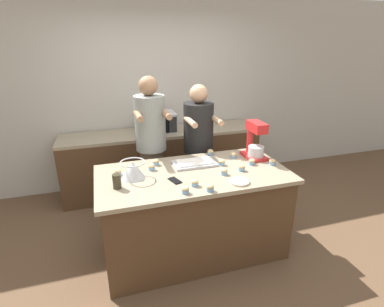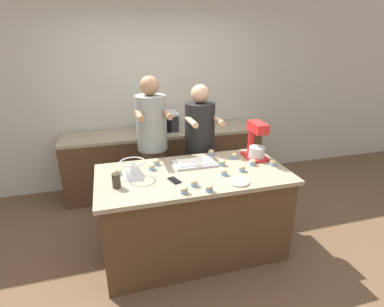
{
  "view_description": "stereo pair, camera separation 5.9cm",
  "coord_description": "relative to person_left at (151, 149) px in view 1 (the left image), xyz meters",
  "views": [
    {
      "loc": [
        -0.8,
        -2.52,
        2.12
      ],
      "look_at": [
        0.0,
        0.05,
        1.08
      ],
      "focal_mm": 28.0,
      "sensor_mm": 36.0,
      "label": 1
    },
    {
      "loc": [
        -0.74,
        -2.54,
        2.12
      ],
      "look_at": [
        0.0,
        0.05,
        1.08
      ],
      "focal_mm": 28.0,
      "sensor_mm": 36.0,
      "label": 2
    }
  ],
  "objects": [
    {
      "name": "stand_mixer",
      "position": [
        1.03,
        -0.54,
        0.16
      ],
      "size": [
        0.2,
        0.3,
        0.4
      ],
      "color": "red",
      "rests_on": "island_counter"
    },
    {
      "name": "cupcake_1",
      "position": [
        -0.42,
        -0.56,
        0.01
      ],
      "size": [
        0.07,
        0.07,
        0.06
      ],
      "color": "#759EC6",
      "rests_on": "island_counter"
    },
    {
      "name": "cupcake_4",
      "position": [
        0.61,
        -0.32,
        0.01
      ],
      "size": [
        0.07,
        0.07,
        0.06
      ],
      "color": "#759EC6",
      "rests_on": "island_counter"
    },
    {
      "name": "cupcake_2",
      "position": [
        0.81,
        -0.48,
        0.01
      ],
      "size": [
        0.07,
        0.07,
        0.06
      ],
      "color": "#759EC6",
      "rests_on": "island_counter"
    },
    {
      "name": "cupcake_0",
      "position": [
        0.92,
        -0.71,
        0.01
      ],
      "size": [
        0.07,
        0.07,
        0.06
      ],
      "color": "#759EC6",
      "rests_on": "island_counter"
    },
    {
      "name": "cupcake_10",
      "position": [
        0.62,
        -0.63,
        0.01
      ],
      "size": [
        0.07,
        0.07,
        0.06
      ],
      "color": "#759EC6",
      "rests_on": "island_counter"
    },
    {
      "name": "microwave_oven",
      "position": [
        0.24,
        0.78,
        0.1
      ],
      "size": [
        0.48,
        0.38,
        0.27
      ],
      "color": "#B7B7BC",
      "rests_on": "back_counter"
    },
    {
      "name": "cupcake_8",
      "position": [
        -0.03,
        -0.43,
        0.01
      ],
      "size": [
        0.07,
        0.07,
        0.06
      ],
      "color": "#759EC6",
      "rests_on": "island_counter"
    },
    {
      "name": "cupcake_5",
      "position": [
        0.55,
        -0.85,
        0.01
      ],
      "size": [
        0.07,
        0.07,
        0.06
      ],
      "color": "#759EC6",
      "rests_on": "island_counter"
    },
    {
      "name": "small_plate",
      "position": [
        0.61,
        -1.05,
        -0.01
      ],
      "size": [
        0.18,
        0.18,
        0.02
      ],
      "color": "beige",
      "rests_on": "island_counter"
    },
    {
      "name": "person_left",
      "position": [
        0.0,
        0.0,
        0.0
      ],
      "size": [
        0.36,
        0.51,
        1.75
      ],
      "color": "brown",
      "rests_on": "ground_plane"
    },
    {
      "name": "drinking_glass",
      "position": [
        -0.45,
        -0.83,
        0.05
      ],
      "size": [
        0.07,
        0.07,
        0.13
      ],
      "color": "#332D1E",
      "rests_on": "island_counter"
    },
    {
      "name": "cupcake_3",
      "position": [
        1.12,
        -0.78,
        0.01
      ],
      "size": [
        0.07,
        0.07,
        0.06
      ],
      "color": "#759EC6",
      "rests_on": "island_counter"
    },
    {
      "name": "island_counter",
      "position": [
        0.28,
        -0.72,
        -0.47
      ],
      "size": [
        1.85,
        0.93,
        0.9
      ],
      "color": "#4C331E",
      "rests_on": "ground_plane"
    },
    {
      "name": "person_right",
      "position": [
        0.57,
        -0.0,
        -0.07
      ],
      "size": [
        0.37,
        0.52,
        1.64
      ],
      "color": "#33384C",
      "rests_on": "ground_plane"
    },
    {
      "name": "cupcake_9",
      "position": [
        0.31,
        -1.12,
        0.01
      ],
      "size": [
        0.07,
        0.07,
        0.06
      ],
      "color": "#759EC6",
      "rests_on": "island_counter"
    },
    {
      "name": "baking_tray",
      "position": [
        0.35,
        -0.54,
        -0.0
      ],
      "size": [
        0.44,
        0.24,
        0.04
      ],
      "color": "#BCBCC1",
      "rests_on": "island_counter"
    },
    {
      "name": "ground_plane",
      "position": [
        0.28,
        -0.72,
        -0.92
      ],
      "size": [
        16.0,
        16.0,
        0.0
      ],
      "primitive_type": "plane",
      "color": "brown"
    },
    {
      "name": "back_counter",
      "position": [
        0.28,
        0.78,
        -0.48
      ],
      "size": [
        2.8,
        0.6,
        0.89
      ],
      "color": "#4C331E",
      "rests_on": "ground_plane"
    },
    {
      "name": "back_wall",
      "position": [
        0.28,
        1.13,
        0.43
      ],
      "size": [
        10.0,
        0.06,
        2.7
      ],
      "color": "#B2ADA3",
      "rests_on": "ground_plane"
    },
    {
      "name": "cupcake_6",
      "position": [
        0.75,
        -0.82,
        0.01
      ],
      "size": [
        0.07,
        0.07,
        0.06
      ],
      "color": "#759EC6",
      "rests_on": "island_counter"
    },
    {
      "name": "cupcake_11",
      "position": [
        0.09,
        -1.1,
        0.01
      ],
      "size": [
        0.07,
        0.07,
        0.06
      ],
      "color": "#759EC6",
      "rests_on": "island_counter"
    },
    {
      "name": "cupcake_7",
      "position": [
        -0.09,
        -0.54,
        0.01
      ],
      "size": [
        0.07,
        0.07,
        0.06
      ],
      "color": "#759EC6",
      "rests_on": "island_counter"
    },
    {
      "name": "cupcake_12",
      "position": [
        0.21,
        -0.99,
        0.01
      ],
      "size": [
        0.07,
        0.07,
        0.06
      ],
      "color": "#759EC6",
      "rests_on": "island_counter"
    },
    {
      "name": "mixing_bowl",
      "position": [
        -0.29,
        -0.66,
        0.07
      ],
      "size": [
        0.24,
        0.24,
        0.16
      ],
      "color": "#BCBCC1",
      "rests_on": "island_counter"
    },
    {
      "name": "cell_phone",
      "position": [
        0.07,
        -0.85,
        -0.01
      ],
      "size": [
        0.11,
        0.16,
        0.01
      ],
      "color": "black",
      "rests_on": "island_counter"
    }
  ]
}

